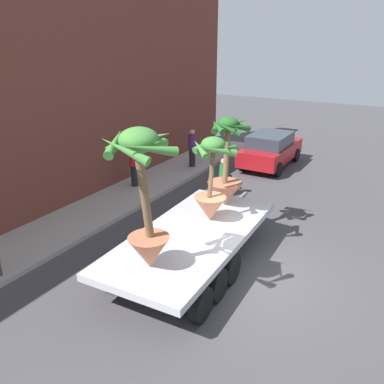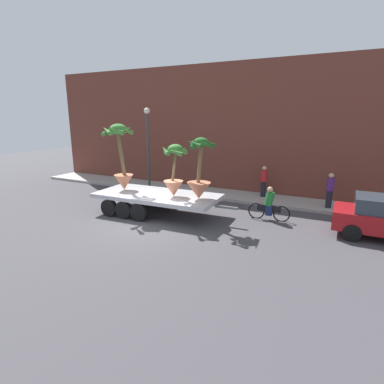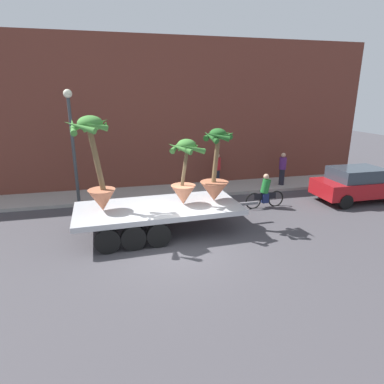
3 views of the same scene
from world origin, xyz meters
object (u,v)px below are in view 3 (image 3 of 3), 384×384
object	(u,v)px
street_lamp	(72,132)
pedestrian_far_left	(282,168)
potted_palm_rear	(184,177)
cyclist	(265,193)
potted_palm_front	(215,174)
potted_palm_middle	(96,166)
parked_car	(358,184)
pedestrian_near_gate	(217,169)
flatbed_trailer	(152,212)

from	to	relation	value
street_lamp	pedestrian_far_left	bearing A→B (deg)	2.24
potted_palm_rear	cyclist	size ratio (longest dim) A/B	1.27
potted_palm_front	street_lamp	size ratio (longest dim) A/B	0.55
potted_palm_rear	potted_palm_middle	world-z (taller)	potted_palm_middle
potted_palm_rear	cyclist	world-z (taller)	potted_palm_rear
potted_palm_rear	parked_car	bearing A→B (deg)	9.11
cyclist	pedestrian_near_gate	size ratio (longest dim) A/B	1.08
potted_palm_middle	pedestrian_far_left	world-z (taller)	potted_palm_middle
cyclist	pedestrian_far_left	xyz separation A→B (m)	(2.28, 2.71, 0.37)
parked_car	pedestrian_far_left	world-z (taller)	pedestrian_far_left
cyclist	pedestrian_far_left	bearing A→B (deg)	49.98
potted_palm_rear	pedestrian_near_gate	bearing A→B (deg)	60.17
cyclist	parked_car	xyz separation A→B (m)	(4.57, -0.19, 0.16)
flatbed_trailer	pedestrian_near_gate	bearing A→B (deg)	50.71
potted_palm_middle	potted_palm_front	size ratio (longest dim) A/B	1.19
potted_palm_middle	street_lamp	xyz separation A→B (m)	(-1.08, 3.84, 0.69)
potted_palm_rear	parked_car	world-z (taller)	potted_palm_rear
parked_car	pedestrian_near_gate	xyz separation A→B (m)	(-5.68, 3.57, 0.22)
flatbed_trailer	street_lamp	xyz separation A→B (m)	(-2.84, 3.83, 2.46)
flatbed_trailer	parked_car	distance (m)	9.78
potted_palm_front	potted_palm_rear	bearing A→B (deg)	-172.94
potted_palm_middle	cyclist	distance (m)	7.28
flatbed_trailer	street_lamp	bearing A→B (deg)	126.53
potted_palm_front	street_lamp	world-z (taller)	street_lamp
pedestrian_near_gate	street_lamp	xyz separation A→B (m)	(-6.84, -1.07, 2.19)
flatbed_trailer	cyclist	bearing A→B (deg)	16.52
potted_palm_front	cyclist	world-z (taller)	potted_palm_front
pedestrian_far_left	street_lamp	xyz separation A→B (m)	(-10.23, -0.40, 2.19)
flatbed_trailer	potted_palm_front	distance (m)	2.66
potted_palm_front	pedestrian_far_left	xyz separation A→B (m)	(5.02, 4.11, -0.94)
cyclist	potted_palm_front	bearing A→B (deg)	-152.96
potted_palm_front	pedestrian_far_left	size ratio (longest dim) A/B	1.56
flatbed_trailer	parked_car	size ratio (longest dim) A/B	1.68
potted_palm_middle	parked_car	distance (m)	11.65
cyclist	pedestrian_near_gate	distance (m)	3.58
potted_palm_rear	cyclist	bearing A→B (deg)	21.50
potted_palm_middle	street_lamp	bearing A→B (deg)	105.71
parked_car	potted_palm_rear	bearing A→B (deg)	-170.89
pedestrian_near_gate	potted_palm_front	bearing A→B (deg)	-108.92
parked_car	pedestrian_far_left	bearing A→B (deg)	128.35
flatbed_trailer	potted_palm_middle	xyz separation A→B (m)	(-1.76, -0.01, 1.77)
potted_palm_middle	pedestrian_near_gate	bearing A→B (deg)	40.44
potted_palm_rear	cyclist	distance (m)	4.43
pedestrian_far_left	potted_palm_rear	bearing A→B (deg)	-145.55
potted_palm_middle	pedestrian_near_gate	xyz separation A→B (m)	(5.76, 4.91, -1.50)
potted_palm_middle	parked_car	bearing A→B (deg)	6.70
flatbed_trailer	potted_palm_middle	size ratio (longest dim) A/B	2.15
potted_palm_middle	parked_car	xyz separation A→B (m)	(11.44, 1.34, -1.71)
potted_palm_rear	pedestrian_far_left	world-z (taller)	potted_palm_rear
parked_car	street_lamp	xyz separation A→B (m)	(-12.52, 2.50, 2.40)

